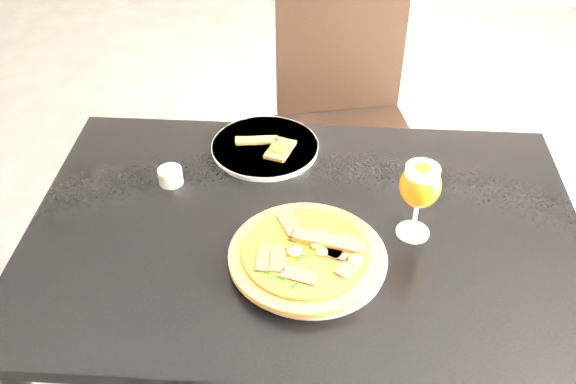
# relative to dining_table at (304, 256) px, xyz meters

# --- Properties ---
(dining_table) EXTENTS (1.20, 0.80, 0.75)m
(dining_table) POSITION_rel_dining_table_xyz_m (0.00, 0.00, 0.00)
(dining_table) COLOR black
(dining_table) RESTS_ON ground
(chair_far) EXTENTS (0.52, 0.52, 0.95)m
(chair_far) POSITION_rel_dining_table_xyz_m (0.11, 0.75, -0.14)
(chair_far) COLOR black
(chair_far) RESTS_ON ground
(plate_main) EXTENTS (0.41, 0.41, 0.02)m
(plate_main) POSITION_rel_dining_table_xyz_m (0.01, -0.10, 0.10)
(plate_main) COLOR silver
(plate_main) RESTS_ON dining_table
(pizza) EXTENTS (0.31, 0.31, 0.03)m
(pizza) POSITION_rel_dining_table_xyz_m (0.01, -0.11, 0.12)
(pizza) COLOR olive
(pizza) RESTS_ON plate_main
(plate_second) EXTENTS (0.31, 0.31, 0.01)m
(plate_second) POSITION_rel_dining_table_xyz_m (-0.11, 0.28, 0.10)
(plate_second) COLOR silver
(plate_second) RESTS_ON dining_table
(crust_scraps) EXTENTS (0.15, 0.11, 0.01)m
(crust_scraps) POSITION_rel_dining_table_xyz_m (-0.09, 0.27, 0.11)
(crust_scraps) COLOR olive
(crust_scraps) RESTS_ON plate_second
(loose_crust) EXTENTS (0.11, 0.03, 0.01)m
(loose_crust) POSITION_rel_dining_table_xyz_m (-0.02, 0.03, 0.09)
(loose_crust) COLOR olive
(loose_crust) RESTS_ON dining_table
(sauce_cup) EXTENTS (0.06, 0.06, 0.04)m
(sauce_cup) POSITION_rel_dining_table_xyz_m (-0.32, 0.13, 0.11)
(sauce_cup) COLOR beige
(sauce_cup) RESTS_ON dining_table
(beer_glass) EXTENTS (0.09, 0.09, 0.18)m
(beer_glass) POSITION_rel_dining_table_xyz_m (0.23, -0.01, 0.22)
(beer_glass) COLOR silver
(beer_glass) RESTS_ON dining_table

